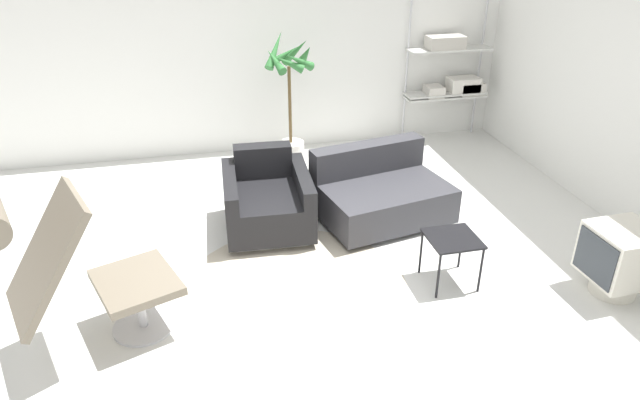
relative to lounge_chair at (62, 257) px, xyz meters
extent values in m
plane|color=silver|center=(1.82, 0.54, -0.76)|extent=(12.00, 12.00, 0.00)
cube|color=silver|center=(1.82, 3.42, 0.64)|extent=(12.00, 0.06, 2.80)
cylinder|color=#BCB29E|center=(1.56, 0.39, -0.76)|extent=(1.82, 1.82, 0.01)
cylinder|color=#BCBCC1|center=(0.39, 0.15, -0.75)|extent=(0.57, 0.57, 0.02)
cylinder|color=#BCBCC1|center=(0.39, 0.15, -0.57)|extent=(0.06, 0.06, 0.34)
cube|color=#6B6051|center=(0.39, 0.15, -0.36)|extent=(0.69, 0.74, 0.06)
cube|color=#6B6051|center=(-0.08, -0.03, 0.04)|extent=(0.71, 0.75, 0.76)
cube|color=silver|center=(1.49, 1.36, -0.73)|extent=(0.68, 0.78, 0.06)
cube|color=black|center=(1.49, 1.36, -0.53)|extent=(0.59, 0.94, 0.33)
cube|color=black|center=(1.51, 1.73, -0.21)|extent=(0.56, 0.21, 0.31)
cube|color=black|center=(1.82, 1.35, -0.45)|extent=(0.16, 0.92, 0.50)
cube|color=black|center=(1.16, 1.38, -0.45)|extent=(0.16, 0.92, 0.50)
cube|color=black|center=(2.59, 1.28, -0.73)|extent=(1.18, 0.93, 0.05)
cube|color=#333338|center=(2.59, 1.28, -0.54)|extent=(1.33, 1.08, 0.33)
cube|color=#333338|center=(2.52, 1.61, -0.23)|extent=(1.19, 0.43, 0.29)
cube|color=black|center=(2.78, 0.18, -0.35)|extent=(0.39, 0.39, 0.02)
cylinder|color=black|center=(2.61, 0.00, -0.56)|extent=(0.02, 0.02, 0.40)
cylinder|color=black|center=(2.96, 0.00, -0.56)|extent=(0.02, 0.02, 0.40)
cylinder|color=black|center=(2.61, 0.36, -0.56)|extent=(0.02, 0.02, 0.40)
cylinder|color=black|center=(2.96, 0.36, -0.56)|extent=(0.02, 0.02, 0.40)
cylinder|color=beige|center=(3.99, -0.24, -0.68)|extent=(0.35, 0.35, 0.15)
cube|color=beige|center=(3.99, -0.24, -0.40)|extent=(0.50, 0.48, 0.42)
cube|color=#282D33|center=(3.75, -0.25, -0.40)|extent=(0.03, 0.41, 0.36)
cylinder|color=silver|center=(1.98, 2.83, -0.62)|extent=(0.31, 0.31, 0.27)
cylinder|color=#382819|center=(1.98, 2.83, -0.50)|extent=(0.28, 0.28, 0.02)
cylinder|color=brown|center=(1.98, 2.83, -0.04)|extent=(0.04, 0.04, 0.89)
cone|color=#2D6B33|center=(2.17, 2.83, 0.52)|extent=(0.12, 0.44, 0.32)
cone|color=#2D6B33|center=(2.07, 2.93, 0.54)|extent=(0.33, 0.31, 0.34)
cone|color=#2D6B33|center=(1.96, 3.00, 0.49)|extent=(0.40, 0.15, 0.26)
cone|color=#2D6B33|center=(1.85, 2.92, 0.57)|extent=(0.31, 0.38, 0.40)
cone|color=#2D6B33|center=(1.82, 2.78, 0.48)|extent=(0.21, 0.39, 0.25)
cone|color=#2D6B33|center=(1.96, 2.68, 0.47)|extent=(0.35, 0.15, 0.23)
cone|color=#2D6B33|center=(2.06, 2.68, 0.49)|extent=(0.39, 0.28, 0.27)
cylinder|color=#BCBCC1|center=(3.56, 3.32, 0.11)|extent=(0.03, 0.03, 1.74)
cylinder|color=#BCBCC1|center=(4.54, 3.32, 0.11)|extent=(0.03, 0.03, 1.74)
cube|color=silver|center=(4.05, 3.20, -0.19)|extent=(1.05, 0.28, 0.02)
cube|color=silver|center=(4.05, 3.20, -0.15)|extent=(1.05, 0.28, 0.02)
cube|color=silver|center=(4.05, 3.20, 0.40)|extent=(1.05, 0.28, 0.02)
cube|color=beige|center=(3.89, 3.19, -0.11)|extent=(0.21, 0.24, 0.13)
cube|color=silver|center=(4.28, 3.19, -0.05)|extent=(0.39, 0.24, 0.18)
cube|color=#B7B2A8|center=(3.98, 3.19, 0.49)|extent=(0.46, 0.24, 0.15)
cube|color=beige|center=(4.39, 3.19, -0.10)|extent=(0.31, 0.24, 0.15)
camera|label=1|loc=(0.91, -3.31, 1.97)|focal=32.00mm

